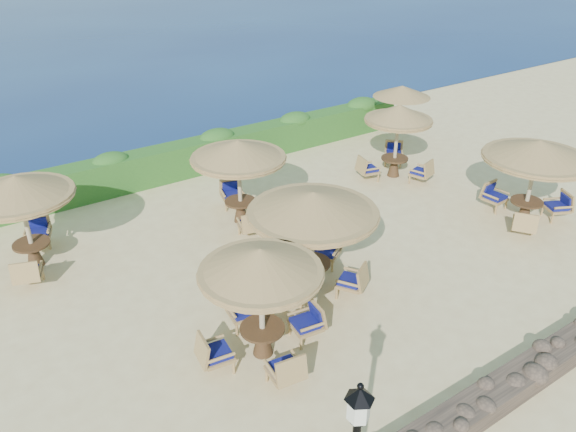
% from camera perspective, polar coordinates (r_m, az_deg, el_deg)
% --- Properties ---
extents(ground, '(120.00, 120.00, 0.00)m').
position_cam_1_polar(ground, '(15.79, 3.73, -3.86)').
color(ground, beige).
rests_on(ground, ground).
extents(hedge, '(18.00, 0.90, 1.20)m').
position_cam_1_polar(hedge, '(21.02, -8.33, 6.25)').
color(hedge, '#205019').
rests_on(hedge, ground).
extents(stone_wall, '(15.00, 0.65, 0.44)m').
position_cam_1_polar(stone_wall, '(12.44, 22.11, -15.40)').
color(stone_wall, brown).
rests_on(stone_wall, ground).
extents(extra_parasol, '(2.30, 2.30, 2.41)m').
position_cam_1_polar(extra_parasol, '(23.34, 11.50, 12.29)').
color(extra_parasol, tan).
rests_on(extra_parasol, ground).
extents(cafe_set_0, '(2.87, 2.87, 2.65)m').
position_cam_1_polar(cafe_set_0, '(11.44, -2.74, -7.17)').
color(cafe_set_0, tan).
rests_on(cafe_set_0, ground).
extents(cafe_set_1, '(3.22, 3.22, 2.65)m').
position_cam_1_polar(cafe_set_1, '(13.51, 2.53, -0.36)').
color(cafe_set_1, tan).
rests_on(cafe_set_1, ground).
extents(cafe_set_2, '(3.16, 3.16, 2.65)m').
position_cam_1_polar(cafe_set_2, '(18.08, 23.87, 5.04)').
color(cafe_set_2, tan).
rests_on(cafe_set_2, ground).
extents(cafe_set_3, '(2.78, 2.87, 2.65)m').
position_cam_1_polar(cafe_set_3, '(15.83, -25.57, 1.56)').
color(cafe_set_3, tan).
rests_on(cafe_set_3, ground).
extents(cafe_set_4, '(2.85, 2.89, 2.65)m').
position_cam_1_polar(cafe_set_4, '(16.60, -5.05, 5.62)').
color(cafe_set_4, tan).
rests_on(cafe_set_4, ground).
extents(cafe_set_5, '(2.65, 2.71, 2.65)m').
position_cam_1_polar(cafe_set_5, '(20.19, 11.07, 8.71)').
color(cafe_set_5, tan).
rests_on(cafe_set_5, ground).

